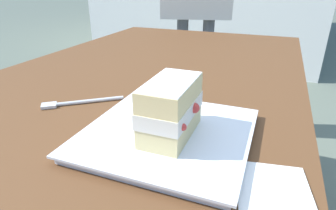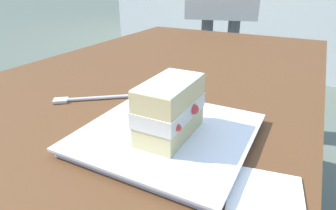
{
  "view_description": "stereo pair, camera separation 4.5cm",
  "coord_description": "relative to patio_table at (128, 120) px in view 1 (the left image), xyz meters",
  "views": [
    {
      "loc": [
        0.57,
        0.33,
        0.97
      ],
      "look_at": [
        0.19,
        0.18,
        0.79
      ],
      "focal_mm": 30.23,
      "sensor_mm": 36.0,
      "label": 1
    },
    {
      "loc": [
        0.55,
        0.37,
        0.97
      ],
      "look_at": [
        0.19,
        0.18,
        0.79
      ],
      "focal_mm": 30.23,
      "sensor_mm": 36.0,
      "label": 2
    }
  ],
  "objects": [
    {
      "name": "patio_table",
      "position": [
        0.0,
        0.0,
        0.0
      ],
      "size": [
        1.68,
        0.83,
        0.73
      ],
      "color": "brown",
      "rests_on": "ground"
    },
    {
      "name": "dessert_plate",
      "position": [
        0.19,
        0.18,
        0.1
      ],
      "size": [
        0.27,
        0.27,
        0.02
      ],
      "color": "white",
      "rests_on": "patio_table"
    },
    {
      "name": "cake_slice",
      "position": [
        0.2,
        0.19,
        0.15
      ],
      "size": [
        0.13,
        0.08,
        0.09
      ],
      "color": "#EAD18C",
      "rests_on": "dessert_plate"
    },
    {
      "name": "dessert_fork",
      "position": [
        0.12,
        -0.05,
        0.09
      ],
      "size": [
        0.12,
        0.15,
        0.01
      ],
      "color": "silver",
      "rests_on": "patio_table"
    },
    {
      "name": "paper_napkin",
      "position": [
        0.26,
        0.36,
        0.09
      ],
      "size": [
        0.13,
        0.11,
        0.0
      ],
      "color": "white",
      "rests_on": "patio_table"
    }
  ]
}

